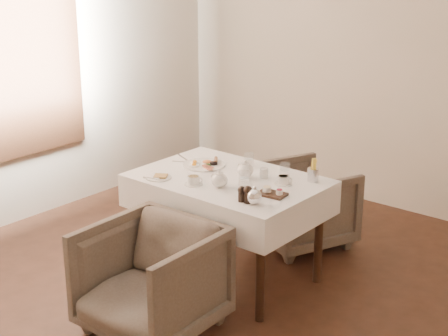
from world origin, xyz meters
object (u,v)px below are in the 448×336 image
at_px(table, 228,193).
at_px(breakfast_plate, 205,164).
at_px(armchair_near, 151,280).
at_px(teapot_centre, 245,169).
at_px(armchair_far, 301,205).

distance_m(table, breakfast_plate, 0.34).
relative_size(table, breakfast_plate, 4.16).
height_order(table, armchair_near, table).
height_order(armchair_near, teapot_centre, teapot_centre).
relative_size(armchair_far, breakfast_plate, 2.31).
bearing_deg(teapot_centre, breakfast_plate, -170.83).
xyz_separation_m(table, armchair_near, (0.09, -0.85, -0.29)).
xyz_separation_m(table, teapot_centre, (0.09, 0.08, 0.18)).
relative_size(armchair_near, teapot_centre, 4.87).
distance_m(armchair_far, teapot_centre, 0.89).
height_order(armchair_far, breakfast_plate, breakfast_plate).
bearing_deg(breakfast_plate, teapot_centre, -15.81).
relative_size(table, armchair_far, 1.80).
height_order(armchair_far, teapot_centre, teapot_centre).
relative_size(armchair_near, armchair_far, 1.07).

